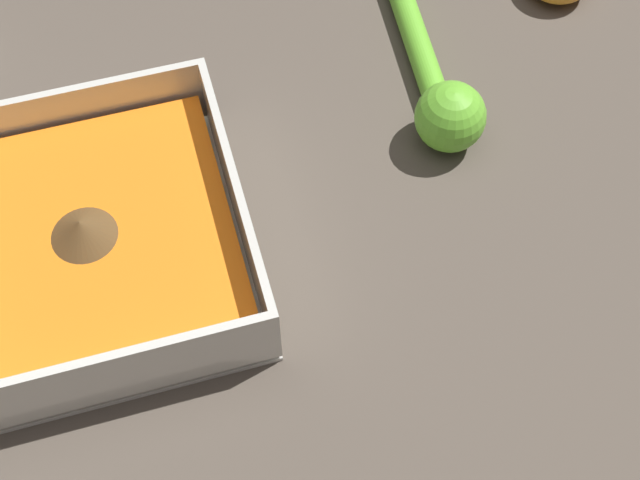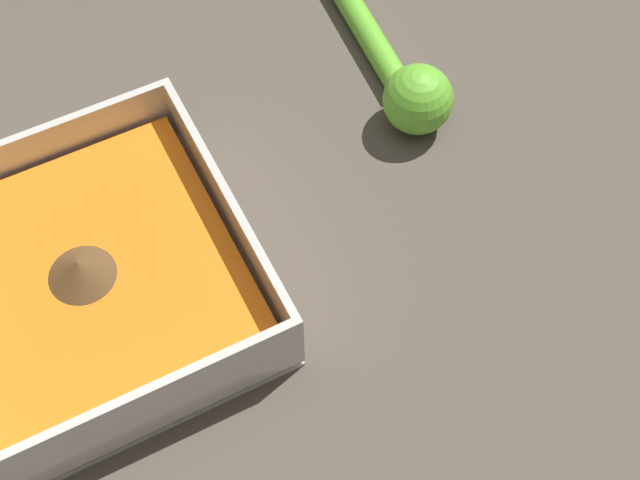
# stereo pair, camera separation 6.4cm
# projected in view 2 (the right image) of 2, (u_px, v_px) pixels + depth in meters

# --- Properties ---
(ground_plane) EXTENTS (4.00, 4.00, 0.00)m
(ground_plane) POSITION_uv_depth(u_px,v_px,m) (70.00, 320.00, 0.65)
(ground_plane) COLOR brown
(square_dish) EXTENTS (0.23, 0.23, 0.07)m
(square_dish) POSITION_uv_depth(u_px,v_px,m) (88.00, 287.00, 0.64)
(square_dish) COLOR silver
(square_dish) RESTS_ON ground_plane
(lemon_squeezer) EXTENTS (0.06, 0.20, 0.06)m
(lemon_squeezer) POSITION_uv_depth(u_px,v_px,m) (403.00, 79.00, 0.74)
(lemon_squeezer) COLOR #6BC633
(lemon_squeezer) RESTS_ON ground_plane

